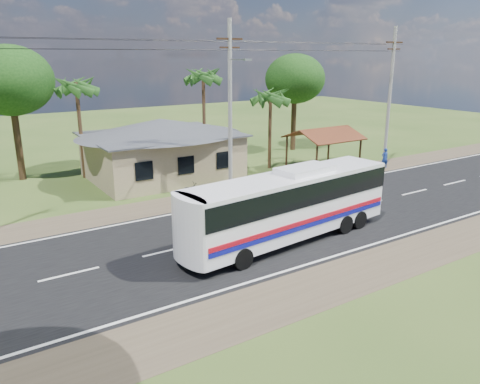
{
  "coord_description": "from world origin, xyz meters",
  "views": [
    {
      "loc": [
        -12.66,
        -18.89,
        8.88
      ],
      "look_at": [
        0.2,
        1.0,
        1.91
      ],
      "focal_mm": 35.0,
      "sensor_mm": 36.0,
      "label": 1
    }
  ],
  "objects_px": {
    "waiting_shed": "(324,135)",
    "motorcycle": "(189,190)",
    "coach_bus": "(290,200)",
    "person": "(385,158)"
  },
  "relations": [
    {
      "from": "waiting_shed",
      "to": "coach_bus",
      "type": "height_order",
      "value": "coach_bus"
    },
    {
      "from": "waiting_shed",
      "to": "coach_bus",
      "type": "bearing_deg",
      "value": -138.42
    },
    {
      "from": "waiting_shed",
      "to": "person",
      "type": "bearing_deg",
      "value": -29.8
    },
    {
      "from": "coach_bus",
      "to": "person",
      "type": "distance_m",
      "value": 18.15
    },
    {
      "from": "coach_bus",
      "to": "person",
      "type": "xyz_separation_m",
      "value": [
        16.26,
        7.97,
        -1.26
      ]
    },
    {
      "from": "waiting_shed",
      "to": "motorcycle",
      "type": "height_order",
      "value": "waiting_shed"
    },
    {
      "from": "motorcycle",
      "to": "person",
      "type": "relative_size",
      "value": 1.01
    },
    {
      "from": "coach_bus",
      "to": "person",
      "type": "bearing_deg",
      "value": 20.51
    },
    {
      "from": "coach_bus",
      "to": "motorcycle",
      "type": "xyz_separation_m",
      "value": [
        -0.75,
        9.47,
        -1.64
      ]
    },
    {
      "from": "waiting_shed",
      "to": "motorcycle",
      "type": "distance_m",
      "value": 12.84
    }
  ]
}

